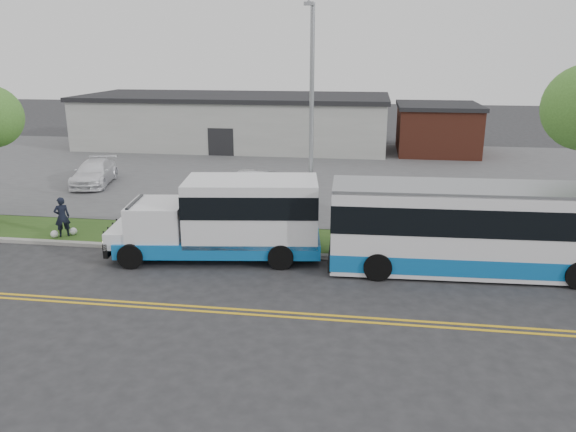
% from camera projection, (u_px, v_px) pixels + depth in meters
% --- Properties ---
extents(ground, '(140.00, 140.00, 0.00)m').
position_uv_depth(ground, '(225.00, 263.00, 21.55)').
color(ground, '#28282B').
rests_on(ground, ground).
extents(lane_line_north, '(70.00, 0.12, 0.01)m').
position_uv_depth(lane_line_north, '(194.00, 306.00, 17.90)').
color(lane_line_north, gold).
rests_on(lane_line_north, ground).
extents(lane_line_south, '(70.00, 0.12, 0.01)m').
position_uv_depth(lane_line_south, '(191.00, 310.00, 17.61)').
color(lane_line_south, gold).
rests_on(lane_line_south, ground).
extents(curb, '(80.00, 0.30, 0.15)m').
position_uv_depth(curb, '(231.00, 252.00, 22.58)').
color(curb, '#9E9B93').
rests_on(curb, ground).
extents(verge, '(80.00, 3.30, 0.10)m').
position_uv_depth(verge, '(241.00, 238.00, 24.29)').
color(verge, '#2C521B').
rests_on(verge, ground).
extents(parking_lot, '(80.00, 25.00, 0.10)m').
position_uv_depth(parking_lot, '(289.00, 172.00, 37.67)').
color(parking_lot, '#4C4C4F').
rests_on(parking_lot, ground).
extents(commercial_building, '(25.40, 10.40, 4.35)m').
position_uv_depth(commercial_building, '(236.00, 121.00, 47.40)').
color(commercial_building, '#9E9E99').
rests_on(commercial_building, ground).
extents(brick_wing, '(6.30, 7.30, 3.90)m').
position_uv_depth(brick_wing, '(437.00, 129.00, 44.20)').
color(brick_wing, brown).
rests_on(brick_wing, ground).
extents(streetlight_near, '(0.35, 1.53, 9.50)m').
position_uv_depth(streetlight_near, '(311.00, 119.00, 22.24)').
color(streetlight_near, gray).
rests_on(streetlight_near, verge).
extents(shuttle_bus, '(8.47, 3.71, 3.15)m').
position_uv_depth(shuttle_bus, '(231.00, 216.00, 21.73)').
color(shuttle_bus, '#0F5EA6').
rests_on(shuttle_bus, ground).
extents(transit_bus, '(11.74, 3.17, 3.23)m').
position_uv_depth(transit_bus, '(491.00, 230.00, 20.28)').
color(transit_bus, silver).
rests_on(transit_bus, ground).
extents(pedestrian, '(0.76, 0.71, 1.75)m').
position_uv_depth(pedestrian, '(62.00, 217.00, 24.16)').
color(pedestrian, black).
rests_on(pedestrian, verge).
extents(parked_car_a, '(2.46, 4.89, 1.54)m').
position_uv_depth(parked_car_a, '(251.00, 187.00, 29.99)').
color(parked_car_a, '#B5B6BD').
rests_on(parked_car_a, parking_lot).
extents(parked_car_b, '(2.95, 5.20, 1.42)m').
position_uv_depth(parked_car_b, '(94.00, 173.00, 33.71)').
color(parked_car_b, white).
rests_on(parked_car_b, parking_lot).
extents(grocery_bag_left, '(0.32, 0.32, 0.32)m').
position_uv_depth(grocery_bag_left, '(54.00, 234.00, 24.16)').
color(grocery_bag_left, white).
rests_on(grocery_bag_left, verge).
extents(grocery_bag_right, '(0.32, 0.32, 0.32)m').
position_uv_depth(grocery_bag_right, '(73.00, 231.00, 24.55)').
color(grocery_bag_right, white).
rests_on(grocery_bag_right, verge).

